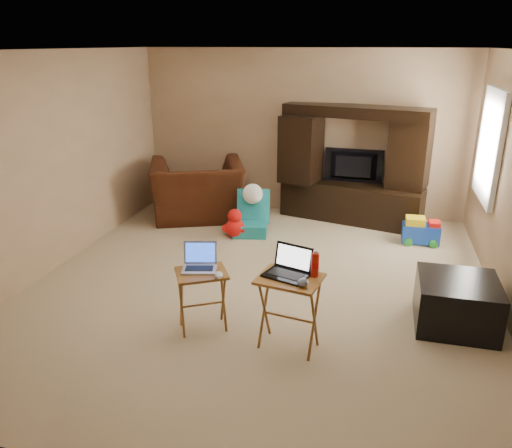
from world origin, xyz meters
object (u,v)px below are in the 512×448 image
(laptop_left, at_px, (199,258))
(child_rocker, at_px, (250,213))
(entertainment_center, at_px, (353,165))
(laptop_right, at_px, (286,263))
(television, at_px, (353,167))
(ottoman, at_px, (456,303))
(push_toy, at_px, (421,230))
(tray_table_left, at_px, (203,301))
(water_bottle, at_px, (315,265))
(tray_table_right, at_px, (289,313))
(mouse_right, at_px, (303,282))
(plush_toy, at_px, (235,223))
(mouse_left, at_px, (219,275))
(recliner, at_px, (198,190))

(laptop_left, bearing_deg, child_rocker, 80.00)
(entertainment_center, distance_m, laptop_right, 3.57)
(television, height_order, ottoman, television)
(television, distance_m, push_toy, 1.41)
(tray_table_left, distance_m, water_bottle, 1.15)
(tray_table_right, relative_size, laptop_left, 2.21)
(child_rocker, relative_size, mouse_right, 4.46)
(television, bearing_deg, plush_toy, 39.75)
(mouse_left, bearing_deg, ottoman, 18.45)
(push_toy, xyz_separation_m, water_bottle, (-1.09, -2.77, 0.60))
(television, height_order, mouse_right, television)
(plush_toy, height_order, tray_table_left, tray_table_left)
(mouse_right, bearing_deg, laptop_left, 165.69)
(mouse_right, distance_m, water_bottle, 0.23)
(plush_toy, relative_size, push_toy, 0.84)
(mouse_right, height_order, water_bottle, water_bottle)
(television, bearing_deg, push_toy, 144.39)
(push_toy, bearing_deg, ottoman, -85.52)
(laptop_left, relative_size, laptop_right, 0.87)
(mouse_left, xyz_separation_m, mouse_right, (0.78, -0.15, 0.10))
(entertainment_center, xyz_separation_m, laptop_left, (-1.16, -3.44, -0.15))
(tray_table_left, bearing_deg, television, 42.68)
(television, distance_m, tray_table_left, 3.74)
(tray_table_left, bearing_deg, entertainment_center, 42.43)
(child_rocker, distance_m, mouse_left, 2.64)
(ottoman, bearing_deg, push_toy, 95.24)
(tray_table_left, relative_size, laptop_left, 1.91)
(entertainment_center, xyz_separation_m, mouse_right, (-0.16, -3.69, -0.15))
(ottoman, height_order, mouse_left, mouse_left)
(television, distance_m, child_rocker, 1.74)
(plush_toy, relative_size, mouse_right, 2.99)
(television, distance_m, laptop_right, 3.62)
(ottoman, distance_m, tray_table_left, 2.41)
(mouse_left, bearing_deg, tray_table_left, 159.72)
(recliner, distance_m, mouse_left, 3.38)
(push_toy, height_order, tray_table_right, tray_table_right)
(tray_table_left, bearing_deg, plush_toy, 69.56)
(recliner, height_order, mouse_left, recliner)
(recliner, distance_m, laptop_left, 3.21)
(television, relative_size, laptop_left, 2.82)
(tray_table_right, xyz_separation_m, water_bottle, (0.20, 0.08, 0.45))
(ottoman, xyz_separation_m, water_bottle, (-1.28, -0.67, 0.55))
(tray_table_left, bearing_deg, tray_table_right, -36.60)
(push_toy, distance_m, ottoman, 2.12)
(television, bearing_deg, recliner, 14.37)
(laptop_left, bearing_deg, water_bottle, -16.77)
(laptop_right, xyz_separation_m, mouse_left, (-0.61, 0.01, -0.19))
(child_rocker, distance_m, laptop_right, 2.84)
(laptop_left, xyz_separation_m, laptop_right, (0.83, -0.11, 0.09))
(entertainment_center, xyz_separation_m, push_toy, (1.00, -0.72, -0.68))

